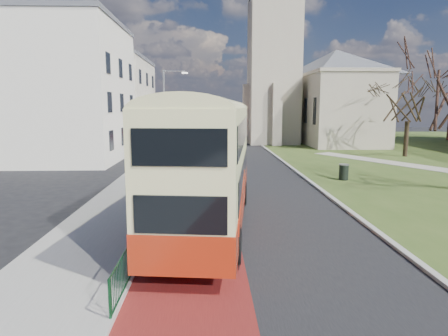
{
  "coord_description": "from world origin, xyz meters",
  "views": [
    {
      "loc": [
        -0.59,
        -16.8,
        5.05
      ],
      "look_at": [
        0.1,
        2.94,
        2.0
      ],
      "focal_mm": 32.0,
      "sensor_mm": 36.0,
      "label": 1
    }
  ],
  "objects_px": {
    "streetlamp": "(166,112)",
    "bus": "(208,158)",
    "winter_tree_far": "(409,93)",
    "litter_bin": "(344,172)"
  },
  "relations": [
    {
      "from": "streetlamp",
      "to": "litter_bin",
      "type": "relative_size",
      "value": 7.31
    },
    {
      "from": "bus",
      "to": "litter_bin",
      "type": "distance_m",
      "value": 14.28
    },
    {
      "from": "streetlamp",
      "to": "bus",
      "type": "xyz_separation_m",
      "value": [
        3.68,
        -18.61,
        -1.63
      ]
    },
    {
      "from": "streetlamp",
      "to": "litter_bin",
      "type": "xyz_separation_m",
      "value": [
        12.96,
        -8.01,
        -4.0
      ]
    },
    {
      "from": "bus",
      "to": "winter_tree_far",
      "type": "height_order",
      "value": "winter_tree_far"
    },
    {
      "from": "streetlamp",
      "to": "bus",
      "type": "relative_size",
      "value": 0.63
    },
    {
      "from": "streetlamp",
      "to": "bus",
      "type": "height_order",
      "value": "streetlamp"
    },
    {
      "from": "bus",
      "to": "litter_bin",
      "type": "xyz_separation_m",
      "value": [
        9.28,
        10.59,
        -2.37
      ]
    },
    {
      "from": "bus",
      "to": "litter_bin",
      "type": "bearing_deg",
      "value": 55.27
    },
    {
      "from": "bus",
      "to": "winter_tree_far",
      "type": "relative_size",
      "value": 1.39
    }
  ]
}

